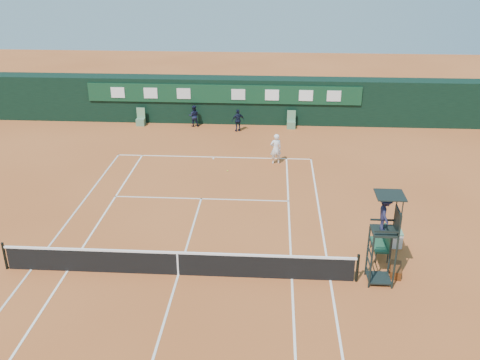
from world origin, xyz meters
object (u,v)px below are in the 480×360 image
cooler (394,238)px  player (276,149)px  player_bench (383,242)px  tennis_net (178,263)px  umpire_chair (385,220)px

cooler → player: size_ratio=0.38×
player_bench → player: 10.20m
tennis_net → player_bench: same height
player_bench → cooler: (0.61, 0.76, -0.27)m
umpire_chair → player: umpire_chair is taller
umpire_chair → player_bench: bearing=76.1°
player_bench → player: (-4.12, 9.33, 0.25)m
player_bench → cooler: player_bench is taller
tennis_net → umpire_chair: bearing=0.3°
tennis_net → player: player is taller
player_bench → umpire_chair: bearing=-103.9°
player → cooler: bearing=106.5°
tennis_net → player_bench: 7.83m
player_bench → cooler: bearing=51.3°
cooler → player: (-4.72, 8.57, 0.52)m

